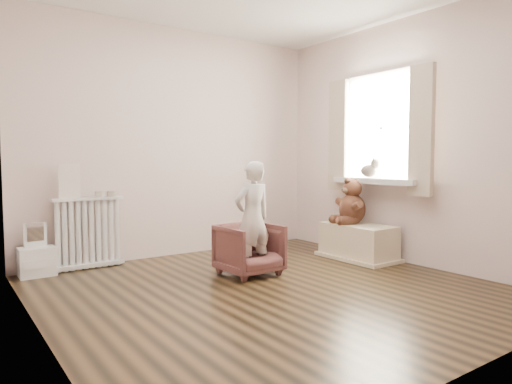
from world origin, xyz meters
TOP-DOWN VIEW (x-y plane):
  - floor at (0.00, 0.00)m, footprint 3.60×3.60m
  - back_wall at (0.00, 1.80)m, footprint 3.60×0.02m
  - front_wall at (0.00, -1.80)m, footprint 3.60×0.02m
  - left_wall at (-1.80, 0.00)m, footprint 0.02×3.60m
  - right_wall at (1.80, 0.00)m, footprint 0.02×3.60m
  - window at (1.76, 0.30)m, footprint 0.03×0.90m
  - window_sill at (1.67, 0.30)m, footprint 0.22×1.10m
  - curtain_left at (1.65, -0.27)m, footprint 0.06×0.26m
  - curtain_right at (1.65, 0.87)m, footprint 0.06×0.26m
  - radiator at (-1.06, 1.68)m, footprint 0.69×0.13m
  - paper_doll at (-1.23, 1.68)m, footprint 0.20×0.02m
  - tin_a at (-0.94, 1.68)m, footprint 0.10×0.10m
  - tin_b at (-0.82, 1.68)m, footprint 0.09×0.09m
  - toy_vanity at (-1.55, 1.65)m, footprint 0.32×0.23m
  - armchair at (0.13, 0.53)m, footprint 0.54×0.56m
  - child at (0.13, 0.48)m, footprint 0.40×0.27m
  - toy_bench at (1.52, 0.41)m, footprint 0.43×0.82m
  - teddy_bear at (1.53, 0.51)m, footprint 0.48×0.42m
  - plush_cat at (1.66, 0.39)m, footprint 0.24×0.30m

SIDE VIEW (x-z plane):
  - floor at x=0.00m, z-range -0.01..0.01m
  - toy_bench at x=1.52m, z-range 0.01..0.39m
  - armchair at x=0.13m, z-range 0.00..0.49m
  - toy_vanity at x=-1.55m, z-range 0.02..0.53m
  - radiator at x=-1.06m, z-range 0.03..0.75m
  - child at x=0.13m, z-range 0.02..1.09m
  - teddy_bear at x=1.53m, z-range 0.42..0.92m
  - tin_b at x=-0.82m, z-range 0.72..0.78m
  - tin_a at x=-0.94m, z-range 0.72..0.78m
  - window_sill at x=1.67m, z-range 0.84..0.90m
  - paper_doll at x=-1.23m, z-range 0.72..1.06m
  - plush_cat at x=1.66m, z-range 0.89..1.11m
  - back_wall at x=0.00m, z-range 0.00..2.60m
  - front_wall at x=0.00m, z-range 0.00..2.60m
  - left_wall at x=-1.80m, z-range 0.00..2.60m
  - right_wall at x=1.80m, z-range 0.00..2.60m
  - curtain_left at x=1.65m, z-range 0.74..2.04m
  - curtain_right at x=1.65m, z-range 0.74..2.04m
  - window at x=1.76m, z-range 0.90..2.00m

